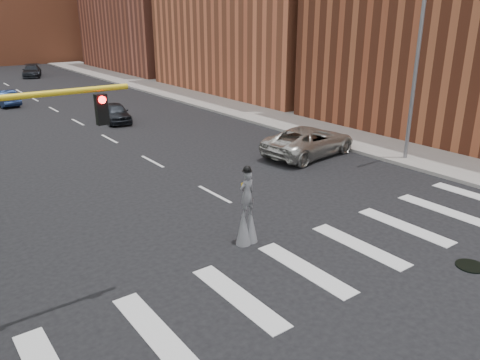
% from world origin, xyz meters
% --- Properties ---
extents(ground_plane, '(160.00, 160.00, 0.00)m').
position_xyz_m(ground_plane, '(0.00, 0.00, 0.00)').
color(ground_plane, black).
rests_on(ground_plane, ground).
extents(sidewalk_right, '(5.00, 90.00, 0.18)m').
position_xyz_m(sidewalk_right, '(12.50, 25.00, 0.09)').
color(sidewalk_right, gray).
rests_on(sidewalk_right, ground).
extents(manhole, '(0.90, 0.90, 0.04)m').
position_xyz_m(manhole, '(3.00, -2.00, 0.02)').
color(manhole, black).
rests_on(manhole, ground).
extents(streetlight, '(2.05, 0.20, 9.00)m').
position_xyz_m(streetlight, '(10.90, 6.00, 4.90)').
color(streetlight, slate).
rests_on(streetlight, ground).
extents(stilt_performer, '(0.84, 0.54, 2.80)m').
position_xyz_m(stilt_performer, '(-1.65, 3.50, 1.06)').
color(stilt_performer, '#382716').
rests_on(stilt_performer, ground).
extents(suv_crossing, '(6.13, 3.37, 1.63)m').
position_xyz_m(suv_crossing, '(7.59, 9.85, 0.81)').
color(suv_crossing, beige).
rests_on(suv_crossing, ground).
extents(car_near, '(2.26, 4.27, 1.38)m').
position_xyz_m(car_near, '(2.29, 24.37, 0.69)').
color(car_near, black).
rests_on(car_near, ground).
extents(car_mid, '(1.99, 4.23, 1.34)m').
position_xyz_m(car_mid, '(-2.83, 36.20, 0.67)').
color(car_mid, navy).
rests_on(car_mid, ground).
extents(car_far, '(3.42, 5.38, 1.45)m').
position_xyz_m(car_far, '(4.11, 55.21, 0.73)').
color(car_far, black).
rests_on(car_far, ground).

